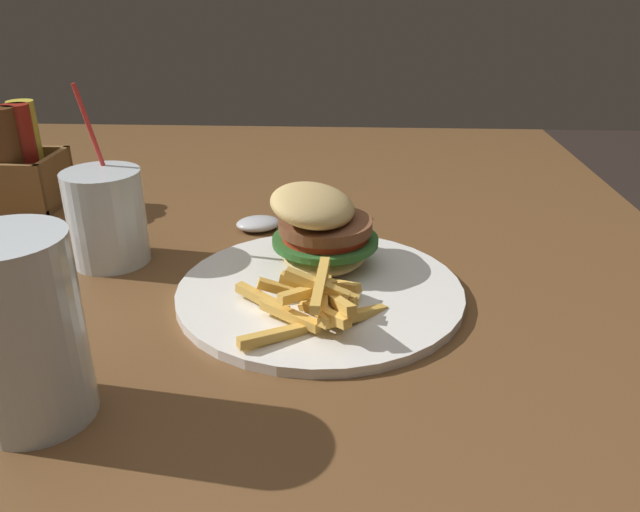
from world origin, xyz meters
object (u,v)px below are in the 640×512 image
(meal_plate_near, at_px, (320,261))
(beer_glass, at_px, (24,336))
(condiment_caddy, at_px, (24,167))
(juice_glass, at_px, (107,222))
(spoon, at_px, (264,223))

(meal_plate_near, height_order, beer_glass, beer_glass)
(beer_glass, relative_size, condiment_caddy, 1.01)
(meal_plate_near, bearing_deg, juice_glass, 78.40)
(meal_plate_near, distance_m, beer_glass, 0.30)
(spoon, bearing_deg, condiment_caddy, -29.20)
(meal_plate_near, relative_size, juice_glass, 1.49)
(juice_glass, bearing_deg, condiment_caddy, 45.84)
(beer_glass, bearing_deg, juice_glass, 8.82)
(juice_glass, height_order, spoon, juice_glass)
(juice_glass, bearing_deg, meal_plate_near, -101.60)
(juice_glass, relative_size, condiment_caddy, 1.38)
(condiment_caddy, bearing_deg, spoon, -101.49)
(beer_glass, height_order, spoon, beer_glass)
(beer_glass, distance_m, spoon, 0.40)
(meal_plate_near, relative_size, condiment_caddy, 2.04)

